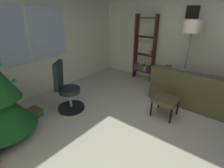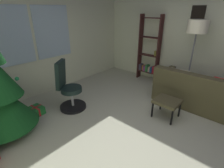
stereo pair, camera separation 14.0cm
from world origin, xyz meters
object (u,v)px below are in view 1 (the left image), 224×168
office_chair (67,92)px  bookshelf (144,53)px  couch (198,90)px  gift_box_green (33,113)px  footstool (166,101)px  floor_lamp (192,30)px

office_chair → bookshelf: 2.61m
couch → gift_box_green: couch is taller
footstool → office_chair: 2.01m
couch → floor_lamp: (0.22, 0.43, 1.26)m
couch → office_chair: 2.94m
bookshelf → footstool: bearing=-138.5°
gift_box_green → bookshelf: bookshelf is taller
footstool → gift_box_green: (-1.68, 2.03, -0.25)m
couch → bookshelf: bookshelf is taller
footstool → floor_lamp: bearing=3.0°
couch → footstool: couch is taller
couch → footstool: 1.08m
gift_box_green → floor_lamp: size_ratio=0.17×
footstool → office_chair: (-1.06, 1.71, 0.08)m
couch → floor_lamp: size_ratio=0.97×
bookshelf → floor_lamp: (-0.24, -1.25, 0.75)m
couch → office_chair: bearing=135.1°
footstool → floor_lamp: floor_lamp is taller
floor_lamp → gift_box_green: bearing=146.2°
floor_lamp → footstool: bearing=-177.0°
footstool → office_chair: bearing=121.8°
couch → gift_box_green: (-2.70, 2.39, -0.21)m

